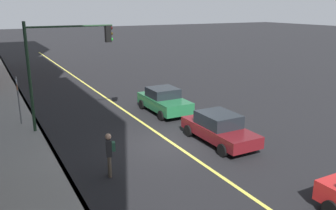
% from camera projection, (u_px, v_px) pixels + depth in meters
% --- Properties ---
extents(ground, '(200.00, 200.00, 0.00)m').
position_uv_depth(ground, '(173.00, 144.00, 17.18)').
color(ground, black).
extents(sidewalk_slab, '(80.00, 3.03, 0.15)m').
position_uv_depth(sidewalk_slab, '(24.00, 172.00, 14.06)').
color(sidewalk_slab, gray).
rests_on(sidewalk_slab, ground).
extents(curb_edge, '(80.00, 0.16, 0.15)m').
position_uv_depth(curb_edge, '(61.00, 165.00, 14.71)').
color(curb_edge, slate).
rests_on(curb_edge, ground).
extents(lane_stripe_center, '(80.00, 0.16, 0.01)m').
position_uv_depth(lane_stripe_center, '(173.00, 144.00, 17.18)').
color(lane_stripe_center, '#D8CC4C').
rests_on(lane_stripe_center, ground).
extents(car_maroon, '(4.38, 1.92, 1.47)m').
position_uv_depth(car_maroon, '(219.00, 128.00, 17.18)').
color(car_maroon, '#591116').
rests_on(car_maroon, ground).
extents(car_green, '(4.17, 2.03, 1.55)m').
position_uv_depth(car_green, '(164.00, 100.00, 22.08)').
color(car_green, '#1E6038').
rests_on(car_green, ground).
extents(pedestrian_with_backpack, '(0.46, 0.44, 1.77)m').
position_uv_depth(pedestrian_with_backpack, '(109.00, 151.00, 13.68)').
color(pedestrian_with_backpack, brown).
rests_on(pedestrian_with_backpack, ground).
extents(traffic_light_mast, '(0.28, 4.58, 5.77)m').
position_uv_depth(traffic_light_mast, '(63.00, 56.00, 18.31)').
color(traffic_light_mast, '#1E3823').
rests_on(traffic_light_mast, ground).
extents(street_sign_post, '(0.60, 0.08, 2.81)m').
position_uv_depth(street_sign_post, '(18.00, 98.00, 19.23)').
color(street_sign_post, slate).
rests_on(street_sign_post, ground).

